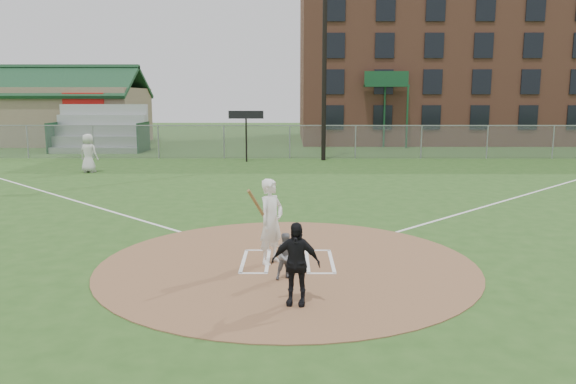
{
  "coord_description": "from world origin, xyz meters",
  "views": [
    {
      "loc": [
        0.07,
        -12.12,
        3.69
      ],
      "look_at": [
        0.0,
        2.0,
        1.3
      ],
      "focal_mm": 35.0,
      "sensor_mm": 36.0,
      "label": 1
    }
  ],
  "objects_px": {
    "home_plate": "(292,259)",
    "umpire": "(296,263)",
    "ondeck_player": "(89,153)",
    "batter_at_plate": "(271,221)",
    "catcher": "(287,256)"
  },
  "relations": [
    {
      "from": "umpire",
      "to": "ondeck_player",
      "type": "height_order",
      "value": "ondeck_player"
    },
    {
      "from": "umpire",
      "to": "ondeck_player",
      "type": "distance_m",
      "value": 20.61
    },
    {
      "from": "catcher",
      "to": "ondeck_player",
      "type": "height_order",
      "value": "ondeck_player"
    },
    {
      "from": "batter_at_plate",
      "to": "home_plate",
      "type": "bearing_deg",
      "value": 26.08
    },
    {
      "from": "home_plate",
      "to": "catcher",
      "type": "bearing_deg",
      "value": -94.35
    },
    {
      "from": "home_plate",
      "to": "batter_at_plate",
      "type": "distance_m",
      "value": 1.07
    },
    {
      "from": "catcher",
      "to": "umpire",
      "type": "height_order",
      "value": "umpire"
    },
    {
      "from": "catcher",
      "to": "umpire",
      "type": "relative_size",
      "value": 0.64
    },
    {
      "from": "home_plate",
      "to": "ondeck_player",
      "type": "distance_m",
      "value": 18.25
    },
    {
      "from": "home_plate",
      "to": "batter_at_plate",
      "type": "relative_size",
      "value": 0.25
    },
    {
      "from": "ondeck_player",
      "to": "batter_at_plate",
      "type": "xyz_separation_m",
      "value": [
        9.58,
        -15.44,
        0.02
      ]
    },
    {
      "from": "catcher",
      "to": "batter_at_plate",
      "type": "distance_m",
      "value": 1.28
    },
    {
      "from": "home_plate",
      "to": "umpire",
      "type": "height_order",
      "value": "umpire"
    },
    {
      "from": "catcher",
      "to": "umpire",
      "type": "xyz_separation_m",
      "value": [
        0.17,
        -1.39,
        0.27
      ]
    },
    {
      "from": "umpire",
      "to": "home_plate",
      "type": "bearing_deg",
      "value": 100.49
    }
  ]
}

